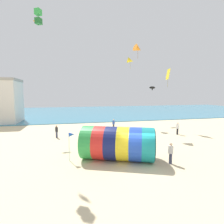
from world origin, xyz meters
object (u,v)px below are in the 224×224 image
kite_orange_delta (138,49)px  bystander_near_water (177,128)px  kite_orange_parafoil (37,21)px  giant_inflatable_tube (118,143)px  beach_flag (71,136)px  kite_yellow_delta (130,61)px  kite_green_box (38,17)px  bystander_mid_beach (114,124)px  kite_handler (171,153)px  kite_black_parafoil (152,88)px  bystander_far_left (57,132)px  kite_yellow_diamond (168,74)px

kite_orange_delta → bystander_near_water: kite_orange_delta is taller
kite_orange_delta → kite_orange_parafoil: 14.64m
giant_inflatable_tube → beach_flag: giant_inflatable_tube is taller
kite_yellow_delta → kite_green_box: size_ratio=1.59×
giant_inflatable_tube → kite_green_box: size_ratio=5.30×
kite_yellow_delta → bystander_mid_beach: (-3.82, -3.53, -10.32)m
giant_inflatable_tube → kite_green_box: 12.00m
kite_yellow_delta → beach_flag: bearing=-124.0°
kite_green_box → beach_flag: size_ratio=0.52×
bystander_mid_beach → kite_orange_delta: bearing=-21.8°
kite_handler → bystander_mid_beach: kite_handler is taller
kite_black_parafoil → kite_green_box: (-16.67, -13.71, 5.00)m
kite_handler → kite_black_parafoil: kite_black_parafoil is taller
kite_yellow_delta → bystander_far_left: kite_yellow_delta is taller
beach_flag → kite_green_box: bearing=152.1°
kite_orange_delta → kite_green_box: (-11.93, -8.91, -0.34)m
kite_orange_delta → bystander_mid_beach: 11.65m
bystander_far_left → beach_flag: (1.81, -8.05, 1.30)m
kite_orange_delta → bystander_near_water: size_ratio=1.27×
kite_black_parafoil → kite_handler: bearing=-111.4°
bystander_near_water → beach_flag: (-13.87, -6.18, 1.25)m
kite_black_parafoil → beach_flag: kite_black_parafoil is taller
bystander_far_left → beach_flag: beach_flag is taller
kite_yellow_diamond → bystander_far_left: size_ratio=1.77×
giant_inflatable_tube → kite_green_box: kite_green_box is taller
kite_black_parafoil → kite_orange_delta: bearing=-134.6°
bystander_mid_beach → kite_black_parafoil: bearing=23.5°
kite_yellow_delta → kite_yellow_diamond: size_ratio=0.71×
kite_green_box → bystander_far_left: 12.76m
bystander_mid_beach → kite_orange_parafoil: bearing=173.1°
kite_orange_parafoil → bystander_far_left: (2.55, -4.70, -14.67)m
kite_yellow_diamond → beach_flag: kite_yellow_diamond is taller
kite_orange_delta → beach_flag: 17.07m
kite_yellow_diamond → beach_flag: bearing=-145.3°
kite_yellow_delta → bystander_far_left: (-11.94, -6.94, -10.33)m
kite_green_box → bystander_mid_beach: 17.18m
kite_black_parafoil → beach_flag: 21.19m
kite_green_box → giant_inflatable_tube: bearing=-17.6°
kite_orange_delta → bystander_near_water: bearing=-42.8°
giant_inflatable_tube → bystander_mid_beach: bearing=78.0°
beach_flag → kite_handler: bearing=-18.1°
kite_yellow_delta → kite_orange_delta: (-0.53, -4.84, 0.78)m
kite_orange_parafoil → bystander_near_water: kite_orange_parafoil is taller
kite_orange_delta → bystander_far_left: kite_orange_delta is taller
giant_inflatable_tube → kite_orange_parafoil: 21.06m
giant_inflatable_tube → kite_orange_delta: 16.20m
kite_orange_delta → kite_green_box: 14.89m
bystander_mid_beach → kite_yellow_delta: bearing=42.8°
bystander_near_water → beach_flag: beach_flag is taller
kite_yellow_diamond → kite_handler: bearing=-119.1°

